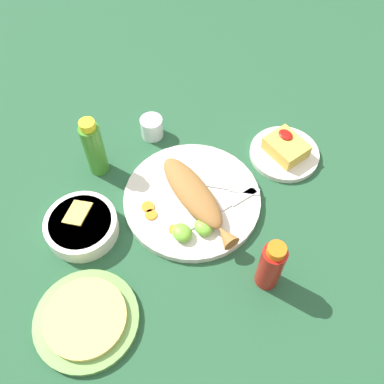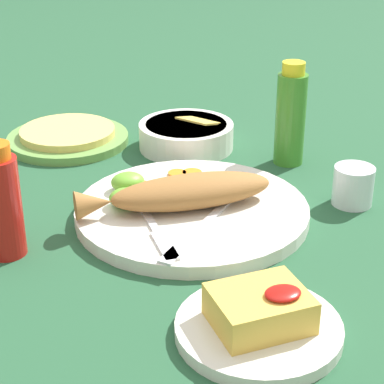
{
  "view_description": "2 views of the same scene",
  "coord_description": "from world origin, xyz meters",
  "px_view_note": "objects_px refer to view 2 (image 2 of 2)",
  "views": [
    {
      "loc": [
        -0.43,
        0.32,
        0.83
      ],
      "look_at": [
        0.0,
        0.0,
        0.04
      ],
      "focal_mm": 40.0,
      "sensor_mm": 36.0,
      "label": 1
    },
    {
      "loc": [
        -0.3,
        -0.78,
        0.44
      ],
      "look_at": [
        0.0,
        0.0,
        0.04
      ],
      "focal_mm": 65.0,
      "sensor_mm": 36.0,
      "label": 2
    }
  ],
  "objects_px": {
    "fork_far": "(155,229)",
    "fried_fish": "(183,192)",
    "fork_near": "(195,234)",
    "salt_cup": "(353,188)",
    "main_plate": "(192,211)",
    "guacamole_bowl": "(186,134)",
    "tortilla_plate": "(68,139)",
    "hot_sauce_bottle_green": "(291,116)",
    "side_plate_fries": "(258,329)",
    "hot_sauce_bottle_red": "(1,203)"
  },
  "relations": [
    {
      "from": "hot_sauce_bottle_red",
      "to": "fork_near",
      "type": "bearing_deg",
      "value": -17.72
    },
    {
      "from": "main_plate",
      "to": "hot_sauce_bottle_red",
      "type": "relative_size",
      "value": 2.18
    },
    {
      "from": "side_plate_fries",
      "to": "guacamole_bowl",
      "type": "distance_m",
      "value": 0.52
    },
    {
      "from": "fried_fish",
      "to": "side_plate_fries",
      "type": "relative_size",
      "value": 1.57
    },
    {
      "from": "hot_sauce_bottle_green",
      "to": "side_plate_fries",
      "type": "distance_m",
      "value": 0.46
    },
    {
      "from": "fried_fish",
      "to": "fork_near",
      "type": "xyz_separation_m",
      "value": [
        -0.01,
        -0.08,
        -0.02
      ]
    },
    {
      "from": "main_plate",
      "to": "fried_fish",
      "type": "relative_size",
      "value": 1.17
    },
    {
      "from": "fried_fish",
      "to": "tortilla_plate",
      "type": "distance_m",
      "value": 0.34
    },
    {
      "from": "guacamole_bowl",
      "to": "hot_sauce_bottle_green",
      "type": "bearing_deg",
      "value": -41.88
    },
    {
      "from": "tortilla_plate",
      "to": "hot_sauce_bottle_green",
      "type": "bearing_deg",
      "value": -33.86
    },
    {
      "from": "main_plate",
      "to": "fork_near",
      "type": "height_order",
      "value": "fork_near"
    },
    {
      "from": "fork_far",
      "to": "fried_fish",
      "type": "bearing_deg",
      "value": 134.4
    },
    {
      "from": "fork_near",
      "to": "salt_cup",
      "type": "height_order",
      "value": "salt_cup"
    },
    {
      "from": "fork_near",
      "to": "guacamole_bowl",
      "type": "distance_m",
      "value": 0.33
    },
    {
      "from": "salt_cup",
      "to": "guacamole_bowl",
      "type": "relative_size",
      "value": 0.36
    },
    {
      "from": "main_plate",
      "to": "fork_far",
      "type": "relative_size",
      "value": 1.69
    },
    {
      "from": "fried_fish",
      "to": "fork_near",
      "type": "distance_m",
      "value": 0.08
    },
    {
      "from": "fork_far",
      "to": "salt_cup",
      "type": "height_order",
      "value": "salt_cup"
    },
    {
      "from": "fork_far",
      "to": "hot_sauce_bottle_green",
      "type": "xyz_separation_m",
      "value": [
        0.28,
        0.17,
        0.06
      ]
    },
    {
      "from": "fork_near",
      "to": "guacamole_bowl",
      "type": "xyz_separation_m",
      "value": [
        0.11,
        0.32,
        0.0
      ]
    },
    {
      "from": "guacamole_bowl",
      "to": "fork_far",
      "type": "bearing_deg",
      "value": -117.52
    },
    {
      "from": "tortilla_plate",
      "to": "fork_far",
      "type": "bearing_deg",
      "value": -85.28
    },
    {
      "from": "fork_far",
      "to": "side_plate_fries",
      "type": "xyz_separation_m",
      "value": [
        0.04,
        -0.22,
        -0.01
      ]
    },
    {
      "from": "hot_sauce_bottle_green",
      "to": "guacamole_bowl",
      "type": "xyz_separation_m",
      "value": [
        -0.13,
        0.12,
        -0.05
      ]
    },
    {
      "from": "fork_near",
      "to": "fried_fish",
      "type": "bearing_deg",
      "value": -142.23
    },
    {
      "from": "fried_fish",
      "to": "fork_near",
      "type": "bearing_deg",
      "value": -95.31
    },
    {
      "from": "main_plate",
      "to": "side_plate_fries",
      "type": "relative_size",
      "value": 1.84
    },
    {
      "from": "fork_near",
      "to": "salt_cup",
      "type": "relative_size",
      "value": 2.58
    },
    {
      "from": "guacamole_bowl",
      "to": "tortilla_plate",
      "type": "xyz_separation_m",
      "value": [
        -0.18,
        0.09,
        -0.02
      ]
    },
    {
      "from": "hot_sauce_bottle_red",
      "to": "guacamole_bowl",
      "type": "relative_size",
      "value": 0.92
    },
    {
      "from": "main_plate",
      "to": "guacamole_bowl",
      "type": "height_order",
      "value": "guacamole_bowl"
    },
    {
      "from": "side_plate_fries",
      "to": "tortilla_plate",
      "type": "xyz_separation_m",
      "value": [
        -0.07,
        0.6,
        0.0
      ]
    },
    {
      "from": "salt_cup",
      "to": "tortilla_plate",
      "type": "distance_m",
      "value": 0.49
    },
    {
      "from": "salt_cup",
      "to": "fried_fish",
      "type": "bearing_deg",
      "value": 169.87
    },
    {
      "from": "hot_sauce_bottle_red",
      "to": "salt_cup",
      "type": "xyz_separation_m",
      "value": [
        0.47,
        -0.03,
        -0.04
      ]
    },
    {
      "from": "side_plate_fries",
      "to": "guacamole_bowl",
      "type": "height_order",
      "value": "guacamole_bowl"
    },
    {
      "from": "salt_cup",
      "to": "guacamole_bowl",
      "type": "distance_m",
      "value": 0.31
    },
    {
      "from": "hot_sauce_bottle_red",
      "to": "fork_far",
      "type": "bearing_deg",
      "value": -13.12
    },
    {
      "from": "fried_fish",
      "to": "side_plate_fries",
      "type": "xyz_separation_m",
      "value": [
        -0.02,
        -0.27,
        -0.03
      ]
    },
    {
      "from": "main_plate",
      "to": "guacamole_bowl",
      "type": "distance_m",
      "value": 0.25
    },
    {
      "from": "fork_near",
      "to": "side_plate_fries",
      "type": "relative_size",
      "value": 0.85
    },
    {
      "from": "main_plate",
      "to": "side_plate_fries",
      "type": "xyz_separation_m",
      "value": [
        -0.03,
        -0.26,
        -0.0
      ]
    },
    {
      "from": "fork_near",
      "to": "tortilla_plate",
      "type": "distance_m",
      "value": 0.41
    },
    {
      "from": "main_plate",
      "to": "hot_sauce_bottle_green",
      "type": "relative_size",
      "value": 1.92
    },
    {
      "from": "main_plate",
      "to": "fork_near",
      "type": "xyz_separation_m",
      "value": [
        -0.03,
        -0.08,
        0.01
      ]
    },
    {
      "from": "side_plate_fries",
      "to": "fork_far",
      "type": "bearing_deg",
      "value": 100.11
    },
    {
      "from": "main_plate",
      "to": "tortilla_plate",
      "type": "bearing_deg",
      "value": 106.69
    },
    {
      "from": "tortilla_plate",
      "to": "fork_near",
      "type": "bearing_deg",
      "value": -79.81
    },
    {
      "from": "hot_sauce_bottle_red",
      "to": "salt_cup",
      "type": "relative_size",
      "value": 2.55
    },
    {
      "from": "fork_far",
      "to": "guacamole_bowl",
      "type": "distance_m",
      "value": 0.32
    }
  ]
}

